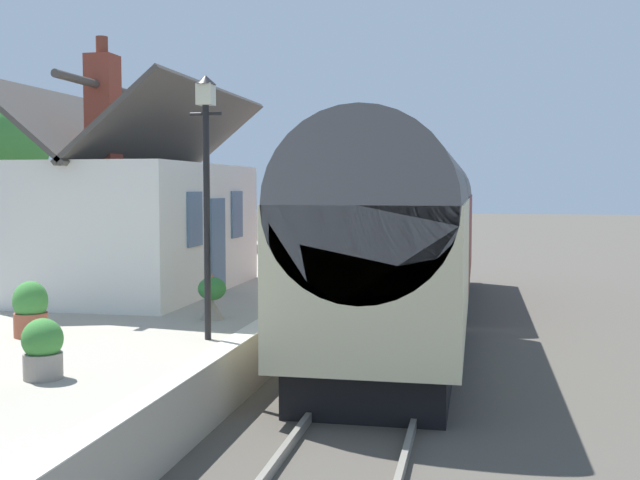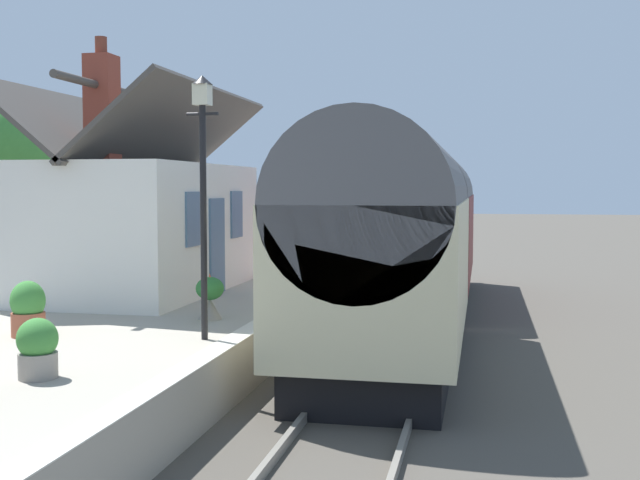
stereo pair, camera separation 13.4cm
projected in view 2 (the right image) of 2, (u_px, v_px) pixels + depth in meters
ground_plane at (370, 326)px, 18.18m from camera, size 160.00×160.00×0.00m
platform at (208, 301)px, 18.97m from camera, size 32.00×5.99×0.90m
platform_edge_coping at (321, 286)px, 18.36m from camera, size 32.00×0.36×0.02m
rail_near at (440, 325)px, 17.85m from camera, size 52.00×0.08×0.14m
rail_far at (378, 323)px, 18.14m from camera, size 52.00×0.08×0.14m
train at (411, 231)px, 18.33m from camera, size 17.00×2.73×4.32m
station_building at (138, 222)px, 17.40m from camera, size 6.78×3.96×5.37m
bench_mid_platform at (300, 242)px, 26.40m from camera, size 1.41×0.46×0.88m
bench_near_building at (279, 251)px, 22.61m from camera, size 1.42×0.49×0.88m
planter_bench_left at (252, 246)px, 27.46m from camera, size 0.97×0.32×0.55m
planter_by_door at (210, 297)px, 13.75m from camera, size 0.50×0.50×0.82m
planter_under_sign at (38, 348)px, 9.47m from camera, size 0.50×0.50×0.76m
planter_corner_building at (321, 246)px, 26.46m from camera, size 0.45×0.45×0.72m
planter_edge_far at (279, 239)px, 29.05m from camera, size 0.56×0.56×0.74m
planter_bench_right at (28, 309)px, 12.15m from camera, size 0.54×0.54×0.88m
lamp_post_platform at (203, 158)px, 11.75m from camera, size 0.32×0.50×4.02m
station_sign_board at (343, 225)px, 23.87m from camera, size 0.96×0.06×1.57m
tree_far_left at (11, 143)px, 30.69m from camera, size 3.57×3.04×6.76m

